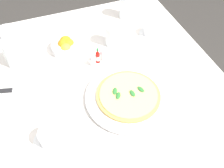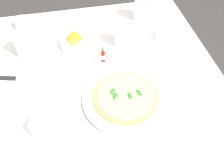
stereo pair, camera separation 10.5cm
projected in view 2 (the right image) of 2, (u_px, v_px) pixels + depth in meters
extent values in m
plane|color=#33302D|center=(104.00, 148.00, 1.68)|extent=(8.00, 8.00, 0.00)
cube|color=white|center=(100.00, 76.00, 1.12)|extent=(1.10, 1.10, 0.02)
cube|color=white|center=(86.00, 31.00, 1.58)|extent=(1.10, 0.01, 0.28)
cube|color=white|center=(201.00, 80.00, 1.31)|extent=(0.01, 1.10, 0.28)
cylinder|color=brown|center=(23.00, 75.00, 1.64)|extent=(0.06, 0.06, 0.73)
cylinder|color=brown|center=(153.00, 56.00, 1.75)|extent=(0.06, 0.06, 0.73)
cylinder|color=white|center=(126.00, 100.00, 1.02)|extent=(0.21, 0.21, 0.01)
cylinder|color=white|center=(126.00, 98.00, 1.01)|extent=(0.36, 0.36, 0.01)
cylinder|color=tan|center=(126.00, 97.00, 1.00)|extent=(0.27, 0.27, 0.01)
cylinder|color=#EFD17A|center=(126.00, 96.00, 1.00)|extent=(0.24, 0.24, 0.00)
ellipsoid|color=#2D7533|center=(139.00, 93.00, 1.00)|extent=(0.03, 0.04, 0.01)
ellipsoid|color=#2D7533|center=(130.00, 96.00, 0.99)|extent=(0.02, 0.04, 0.01)
ellipsoid|color=#2D7533|center=(115.00, 96.00, 0.99)|extent=(0.03, 0.04, 0.01)
ellipsoid|color=#2D7533|center=(113.00, 91.00, 1.01)|extent=(0.03, 0.04, 0.01)
cylinder|color=white|center=(162.00, 39.00, 1.27)|extent=(0.13, 0.13, 0.01)
cylinder|color=white|center=(163.00, 34.00, 1.25)|extent=(0.08, 0.08, 0.05)
torus|color=white|center=(161.00, 28.00, 1.28)|extent=(0.01, 0.04, 0.03)
cylinder|color=black|center=(164.00, 30.00, 1.23)|extent=(0.07, 0.07, 0.00)
cylinder|color=white|center=(23.00, 28.00, 1.33)|extent=(0.13, 0.13, 0.01)
cylinder|color=white|center=(22.00, 23.00, 1.31)|extent=(0.08, 0.08, 0.05)
torus|color=white|center=(30.00, 19.00, 1.33)|extent=(0.03, 0.02, 0.03)
cylinder|color=black|center=(21.00, 19.00, 1.29)|extent=(0.07, 0.07, 0.00)
cylinder|color=white|center=(43.00, 132.00, 0.92)|extent=(0.13, 0.13, 0.01)
cylinder|color=white|center=(41.00, 128.00, 0.90)|extent=(0.08, 0.08, 0.06)
torus|color=white|center=(55.00, 127.00, 0.89)|extent=(0.04, 0.01, 0.03)
cylinder|color=black|center=(39.00, 124.00, 0.88)|extent=(0.07, 0.07, 0.00)
cylinder|color=white|center=(122.00, 36.00, 1.21)|extent=(0.07, 0.07, 0.11)
cylinder|color=silver|center=(121.00, 40.00, 1.23)|extent=(0.06, 0.06, 0.06)
cylinder|color=white|center=(22.00, 44.00, 1.15)|extent=(0.07, 0.07, 0.12)
cylinder|color=silver|center=(24.00, 49.00, 1.18)|extent=(0.07, 0.07, 0.07)
cylinder|color=white|center=(141.00, 9.00, 1.34)|extent=(0.08, 0.08, 0.13)
cylinder|color=silver|center=(140.00, 13.00, 1.37)|extent=(0.07, 0.07, 0.07)
cube|color=white|center=(19.00, 81.00, 1.08)|extent=(0.25, 0.19, 0.02)
cube|color=silver|center=(30.00, 79.00, 1.06)|extent=(0.12, 0.05, 0.01)
cube|color=black|center=(8.00, 78.00, 1.07)|extent=(0.08, 0.04, 0.01)
cylinder|color=white|center=(76.00, 43.00, 1.22)|extent=(0.15, 0.15, 0.04)
sphere|color=orange|center=(77.00, 40.00, 1.21)|extent=(0.06, 0.06, 0.06)
sphere|color=orange|center=(75.00, 38.00, 1.23)|extent=(0.06, 0.06, 0.06)
sphere|color=orange|center=(73.00, 40.00, 1.21)|extent=(0.06, 0.06, 0.06)
sphere|color=yellow|center=(74.00, 44.00, 1.19)|extent=(0.05, 0.05, 0.05)
cylinder|color=#B7140F|center=(103.00, 56.00, 1.15)|extent=(0.02, 0.02, 0.05)
cylinder|color=white|center=(103.00, 56.00, 1.15)|extent=(0.02, 0.02, 0.02)
cone|color=#B7140F|center=(103.00, 51.00, 1.12)|extent=(0.02, 0.02, 0.02)
cylinder|color=#1E722D|center=(103.00, 49.00, 1.11)|extent=(0.01, 0.01, 0.01)
cylinder|color=white|center=(109.00, 55.00, 1.17)|extent=(0.03, 0.03, 0.04)
cylinder|color=white|center=(109.00, 56.00, 1.17)|extent=(0.02, 0.02, 0.03)
sphere|color=silver|center=(109.00, 52.00, 1.15)|extent=(0.02, 0.02, 0.02)
cylinder|color=white|center=(98.00, 60.00, 1.15)|extent=(0.03, 0.03, 0.04)
cylinder|color=#38332D|center=(98.00, 61.00, 1.15)|extent=(0.02, 0.02, 0.03)
sphere|color=silver|center=(97.00, 56.00, 1.13)|extent=(0.02, 0.02, 0.02)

